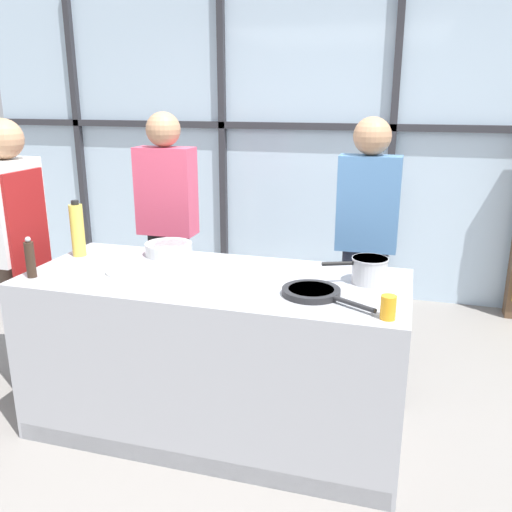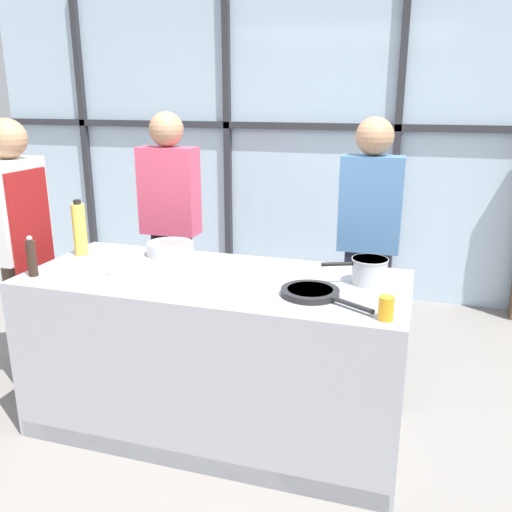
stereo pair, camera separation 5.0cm
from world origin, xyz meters
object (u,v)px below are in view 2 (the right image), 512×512
object	(u,v)px
frying_pan	(311,292)
white_plate	(130,270)
spectator_center_left	(369,229)
oil_bottle	(80,229)
pepper_grinder	(32,257)
chef	(20,238)
saucepan	(369,270)
spectator_far_left	(170,215)
mixing_bowl	(170,248)
juice_glass_near	(386,308)

from	to	relation	value
frying_pan	white_plate	world-z (taller)	frying_pan
spectator_center_left	oil_bottle	xyz separation A→B (m)	(-1.60, -0.79, 0.07)
pepper_grinder	white_plate	bearing A→B (deg)	25.81
chef	saucepan	world-z (taller)	chef
chef	oil_bottle	bearing A→B (deg)	93.45
spectator_center_left	oil_bottle	size ratio (longest dim) A/B	5.09
spectator_far_left	chef	bearing A→B (deg)	53.06
mixing_bowl	pepper_grinder	bearing A→B (deg)	-131.44
spectator_center_left	juice_glass_near	size ratio (longest dim) A/B	16.19
frying_pan	saucepan	distance (m)	0.35
chef	oil_bottle	world-z (taller)	chef
white_plate	pepper_grinder	world-z (taller)	pepper_grinder
chef	frying_pan	xyz separation A→B (m)	(1.86, -0.25, -0.06)
spectator_far_left	frying_pan	world-z (taller)	spectator_far_left
saucepan	mixing_bowl	size ratio (longest dim) A/B	1.16
spectator_center_left	mixing_bowl	size ratio (longest dim) A/B	6.05
chef	juice_glass_near	xyz separation A→B (m)	(2.21, -0.44, -0.02)
chef	oil_bottle	size ratio (longest dim) A/B	5.09
frying_pan	pepper_grinder	world-z (taller)	pepper_grinder
spectator_center_left	saucepan	world-z (taller)	spectator_center_left
frying_pan	white_plate	bearing A→B (deg)	175.71
saucepan	white_plate	bearing A→B (deg)	-171.87
frying_pan	saucepan	size ratio (longest dim) A/B	1.42
frying_pan	saucepan	world-z (taller)	saucepan
oil_bottle	spectator_far_left	bearing A→B (deg)	75.76
pepper_grinder	juice_glass_near	world-z (taller)	pepper_grinder
spectator_center_left	juice_glass_near	world-z (taller)	spectator_center_left
white_plate	pepper_grinder	xyz separation A→B (m)	(-0.45, -0.22, 0.09)
spectator_center_left	oil_bottle	bearing A→B (deg)	26.26
frying_pan	pepper_grinder	distance (m)	1.46
spectator_center_left	spectator_far_left	bearing A→B (deg)	0.00
spectator_far_left	pepper_grinder	world-z (taller)	spectator_far_left
saucepan	juice_glass_near	world-z (taller)	saucepan
saucepan	juice_glass_near	size ratio (longest dim) A/B	3.10
saucepan	white_plate	size ratio (longest dim) A/B	1.27
saucepan	juice_glass_near	distance (m)	0.46
pepper_grinder	juice_glass_near	xyz separation A→B (m)	(1.81, -0.05, -0.05)
mixing_bowl	juice_glass_near	bearing A→B (deg)	-25.74
frying_pan	white_plate	size ratio (longest dim) A/B	1.80
oil_bottle	saucepan	bearing A→B (deg)	-0.69
saucepan	mixing_bowl	world-z (taller)	saucepan
spectator_center_left	mixing_bowl	distance (m)	1.27
pepper_grinder	oil_bottle	bearing A→B (deg)	88.62
frying_pan	oil_bottle	xyz separation A→B (m)	(-1.44, 0.27, 0.14)
saucepan	oil_bottle	size ratio (longest dim) A/B	0.97
spectator_far_left	mixing_bowl	bearing A→B (deg)	115.51
white_plate	juice_glass_near	bearing A→B (deg)	-11.06
chef	spectator_center_left	bearing A→B (deg)	112.03
spectator_far_left	oil_bottle	distance (m)	0.82
chef	spectator_center_left	distance (m)	2.17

